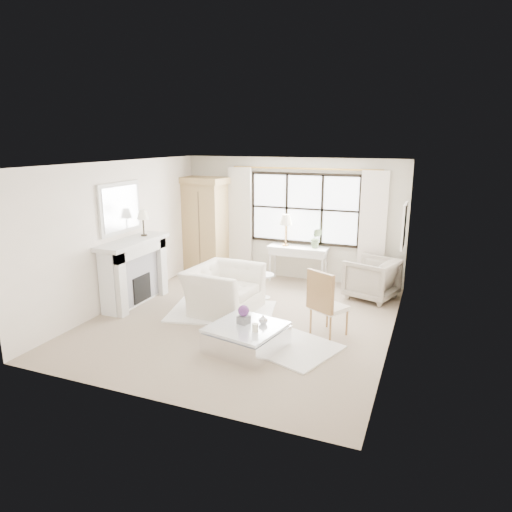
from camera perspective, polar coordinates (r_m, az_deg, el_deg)
The scene contains 32 objects.
floor at distance 8.11m, azimuth -1.65°, elevation -7.94°, with size 5.50×5.50×0.00m, color tan.
ceiling at distance 7.50m, azimuth -1.81°, elevation 11.48°, with size 5.50×5.50×0.00m, color silver.
wall_back at distance 10.23m, azimuth 4.42°, elevation 4.63°, with size 5.00×5.00×0.00m, color beige.
wall_front at distance 5.38m, azimuth -13.48°, elevation -4.81°, with size 5.00×5.00×0.00m, color silver.
wall_left at distance 8.97m, azimuth -16.57°, elevation 2.67°, with size 5.50×5.50×0.00m, color white.
wall_right at distance 7.11m, azimuth 17.11°, elevation -0.36°, with size 5.50×5.50×0.00m, color white.
window_pane at distance 10.08m, azimuth 6.05°, elevation 5.89°, with size 2.40×0.02×1.50m, color white.
window_frame at distance 10.07m, azimuth 6.03°, elevation 5.88°, with size 2.50×0.04×1.50m, color black, non-canonical shape.
curtain_rod at distance 9.93m, azimuth 6.09°, elevation 10.81°, with size 0.04×0.04×3.30m, color #B78A3F.
curtain_left at distance 10.57m, azimuth -1.99°, elevation 4.35°, with size 0.55×0.10×2.47m, color beige.
curtain_right at distance 9.77m, azimuth 14.36°, elevation 3.07°, with size 0.55×0.10×2.47m, color silver.
fireplace at distance 8.99m, azimuth -15.12°, elevation -1.80°, with size 0.58×1.66×1.26m.
mirror_frame at distance 8.86m, azimuth -16.65°, elevation 5.76°, with size 0.05×1.15×0.95m, color silver.
mirror_glass at distance 8.85m, azimuth -16.49°, elevation 5.75°, with size 0.02×1.00×0.80m, color silver.
art_frame at distance 8.73m, azimuth 18.01°, elevation 3.59°, with size 0.04×0.62×0.82m, color white.
art_canvas at distance 8.73m, azimuth 17.87°, elevation 3.60°, with size 0.01×0.52×0.72m, color beige.
mantel_lamp at distance 9.04m, azimuth -13.97°, elevation 4.91°, with size 0.22×0.22×0.51m.
armoire at distance 10.74m, azimuth -6.35°, elevation 3.92°, with size 1.21×0.86×2.24m.
console_table at distance 10.10m, azimuth 5.22°, elevation -1.04°, with size 1.30×0.46×0.80m.
console_lamp at distance 9.98m, azimuth 3.76°, elevation 4.44°, with size 0.28×0.28×0.69m.
orchid_plant at distance 9.87m, azimuth 7.54°, elevation 2.22°, with size 0.24×0.19×0.44m, color #5A704B.
side_table at distance 9.02m, azimuth 1.01°, elevation -3.35°, with size 0.40×0.40×0.51m.
rug_left at distance 8.45m, azimuth -4.29°, elevation -6.91°, with size 1.86×1.31×0.03m, color white.
rug_right at distance 7.16m, azimuth 3.71°, elevation -11.00°, with size 1.50×1.13×0.03m, color white.
club_armchair at distance 8.35m, azimuth -4.07°, elevation -4.22°, with size 1.29×1.12×0.84m, color white.
wingback_chair at distance 9.31m, azimuth 14.24°, elevation -2.75°, with size 0.87×0.89×0.81m, color #A29889.
french_chair at distance 7.49m, azimuth 8.96°, elevation -7.49°, with size 0.65×0.66×1.08m.
coffee_table at distance 6.97m, azimuth -1.22°, elevation -10.18°, with size 1.18×1.18×0.38m.
planter_box at distance 6.95m, azimuth -1.56°, elevation -7.96°, with size 0.16×0.16×0.12m, color slate.
planter_flowers at distance 6.90m, azimuth -1.57°, elevation -6.85°, with size 0.17×0.17×0.17m, color #67327D.
pillar_candle at distance 6.67m, azimuth -0.10°, elevation -8.93°, with size 0.09×0.09×0.12m, color white.
coffee_vase at distance 6.92m, azimuth 0.90°, elevation -7.92°, with size 0.14×0.14×0.14m, color silver.
Camera 1 is at (2.99, -6.87, 3.09)m, focal length 32.00 mm.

